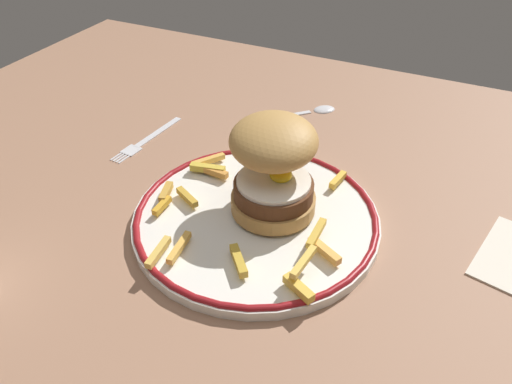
% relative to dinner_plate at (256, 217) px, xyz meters
% --- Properties ---
extents(ground_plane, '(1.37, 1.07, 0.04)m').
position_rel_dinner_plate_xyz_m(ground_plane, '(0.05, -0.03, -0.03)').
color(ground_plane, '#986C52').
extents(dinner_plate, '(0.29, 0.29, 0.02)m').
position_rel_dinner_plate_xyz_m(dinner_plate, '(0.00, 0.00, 0.00)').
color(dinner_plate, white).
rests_on(dinner_plate, ground_plane).
extents(burger, '(0.13, 0.13, 0.11)m').
position_rel_dinner_plate_xyz_m(burger, '(0.01, 0.03, 0.06)').
color(burger, '#B58243').
rests_on(burger, dinner_plate).
extents(fries_pile, '(0.24, 0.26, 0.02)m').
position_rel_dinner_plate_xyz_m(fries_pile, '(-0.02, -0.01, 0.01)').
color(fries_pile, gold).
rests_on(fries_pile, dinner_plate).
extents(fork, '(0.03, 0.14, 0.00)m').
position_rel_dinner_plate_xyz_m(fork, '(-0.23, 0.10, -0.01)').
color(fork, silver).
rests_on(fork, ground_plane).
extents(spoon, '(0.11, 0.11, 0.01)m').
position_rel_dinner_plate_xyz_m(spoon, '(-0.03, 0.29, -0.00)').
color(spoon, silver).
rests_on(spoon, ground_plane).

